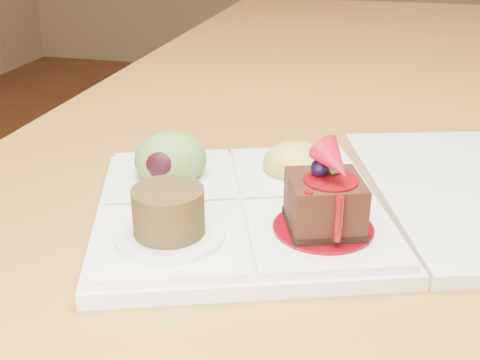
# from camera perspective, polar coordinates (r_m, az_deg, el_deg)

# --- Properties ---
(dining_table) EXTENTS (1.00, 1.80, 0.75)m
(dining_table) POSITION_cam_1_polar(r_m,az_deg,el_deg) (0.89, 18.94, 3.21)
(dining_table) COLOR #9B6628
(dining_table) RESTS_ON ground
(sampler_plate) EXTENTS (0.30, 0.30, 0.09)m
(sampler_plate) POSITION_cam_1_polar(r_m,az_deg,el_deg) (0.50, -0.22, -1.57)
(sampler_plate) COLOR silver
(sampler_plate) RESTS_ON dining_table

